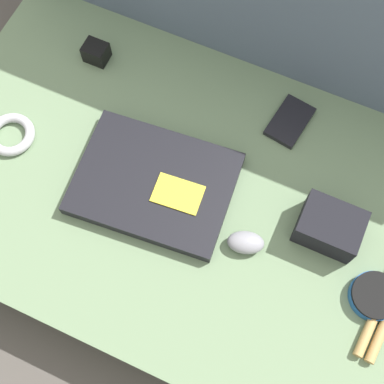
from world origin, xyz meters
TOP-DOWN VIEW (x-y plane):
  - ground_plane at (0.00, 0.00)m, footprint 8.00×8.00m
  - couch_seat at (0.00, 0.00)m, footprint 1.07×0.64m
  - laptop at (-0.07, -0.01)m, footprint 0.31×0.24m
  - computer_mouse at (0.13, -0.05)m, footprint 0.08×0.06m
  - speaker_puck at (0.37, -0.04)m, footprint 0.09×0.09m
  - phone_black at (0.11, 0.22)m, footprint 0.08×0.11m
  - camera_pouch at (0.26, 0.04)m, footprint 0.11×0.09m
  - charger_brick at (-0.31, 0.20)m, footprint 0.05×0.04m
  - cable_coil at (-0.38, -0.03)m, footprint 0.09×0.09m

SIDE VIEW (x-z plane):
  - ground_plane at x=0.00m, z-range 0.00..0.00m
  - couch_seat at x=0.00m, z-range 0.00..0.13m
  - phone_black at x=0.11m, z-range 0.13..0.14m
  - cable_coil at x=-0.38m, z-range 0.13..0.15m
  - speaker_puck at x=0.37m, z-range 0.13..0.15m
  - laptop at x=-0.07m, z-range 0.13..0.16m
  - computer_mouse at x=0.13m, z-range 0.13..0.16m
  - charger_brick at x=-0.31m, z-range 0.13..0.17m
  - camera_pouch at x=0.26m, z-range 0.13..0.19m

